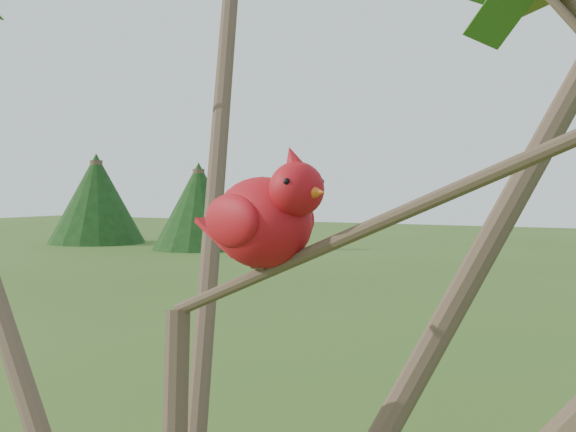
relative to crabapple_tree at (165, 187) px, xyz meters
The scene contains 3 objects.
crabapple_tree is the anchor object (origin of this frame).
cardinal 0.14m from the crabapple_tree, 55.18° to the left, with size 0.24×0.16×0.17m.
distant_trees 24.60m from the crabapple_tree, 100.43° to the left, with size 38.53×13.50×3.43m.
Camera 1 is at (0.62, -0.80, 2.12)m, focal length 50.00 mm.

